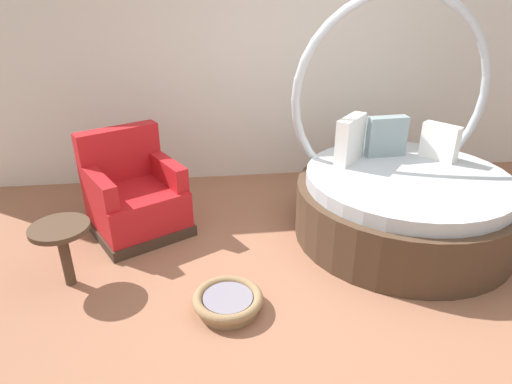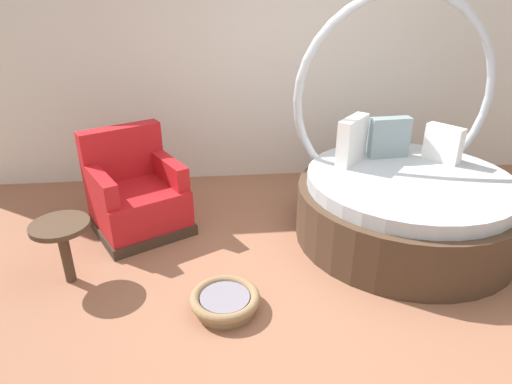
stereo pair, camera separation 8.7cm
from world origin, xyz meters
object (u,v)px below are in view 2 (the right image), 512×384
object	(u,v)px
round_daybed	(403,193)
side_table	(62,234)
pet_basket	(225,301)
red_armchair	(136,196)

from	to	relation	value
round_daybed	side_table	bearing A→B (deg)	-170.87
pet_basket	round_daybed	bearing A→B (deg)	29.00
round_daybed	red_armchair	world-z (taller)	round_daybed
red_armchair	side_table	world-z (taller)	red_armchair
pet_basket	side_table	world-z (taller)	side_table
red_armchair	pet_basket	size ratio (longest dim) A/B	2.12
round_daybed	side_table	size ratio (longest dim) A/B	4.11
red_armchair	pet_basket	distance (m)	1.52
red_armchair	round_daybed	bearing A→B (deg)	-8.18
red_armchair	side_table	xyz separation A→B (m)	(-0.43, -0.81, 0.10)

